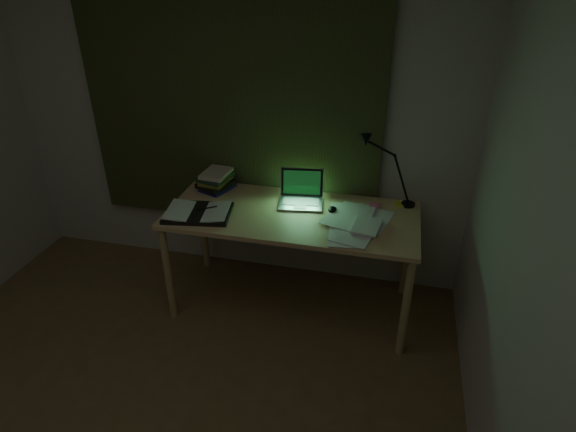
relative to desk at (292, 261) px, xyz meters
name	(u,v)px	position (x,y,z in m)	size (l,w,h in m)	color
wall_back	(232,119)	(-0.55, 0.45, 0.86)	(3.50, 0.00, 2.50)	beige
wall_right	(561,358)	(1.20, -1.55, 0.86)	(0.00, 4.00, 2.50)	beige
curtain	(229,94)	(-0.55, 0.41, 1.06)	(2.20, 0.06, 2.00)	#2B3118
desk	(292,261)	(0.00, 0.00, 0.00)	(1.70, 0.74, 0.78)	tan
laptop	(301,191)	(0.03, 0.13, 0.50)	(0.31, 0.34, 0.22)	#B8B7BC
open_textbook	(198,212)	(-0.61, -0.16, 0.41)	(0.43, 0.31, 0.04)	silver
book_stack	(216,180)	(-0.63, 0.23, 0.47)	(0.20, 0.24, 0.16)	silver
loose_papers	(358,224)	(0.45, -0.07, 0.40)	(0.38, 0.40, 0.02)	white
mouse	(332,210)	(0.26, 0.09, 0.40)	(0.05, 0.09, 0.03)	black
sticky_yellow	(400,204)	(0.71, 0.29, 0.39)	(0.07, 0.07, 0.01)	yellow
sticky_pink	(375,205)	(0.54, 0.23, 0.39)	(0.07, 0.07, 0.01)	pink
desk_lamp	(413,172)	(0.76, 0.30, 0.64)	(0.34, 0.27, 0.51)	black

